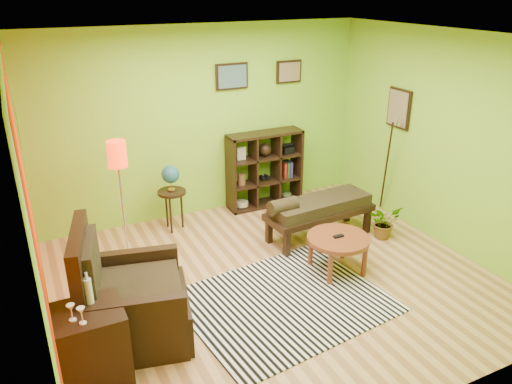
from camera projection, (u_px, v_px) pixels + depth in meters
name	position (u px, v px, depth m)	size (l,w,h in m)	color
ground	(274.00, 280.00, 6.00)	(5.00, 5.00, 0.00)	tan
room_shell	(268.00, 136.00, 5.28)	(5.04, 4.54, 2.82)	#87CC2C
zebra_rug	(285.00, 301.00, 5.59)	(2.17, 1.75, 0.01)	white
coffee_table	(338.00, 242.00, 6.05)	(0.76, 0.76, 0.49)	brown
armchair	(129.00, 305.00, 4.91)	(1.20, 1.20, 1.23)	black
side_cabinet	(92.00, 344.00, 4.40)	(0.60, 0.54, 1.02)	black
floor_lamp	(118.00, 165.00, 5.98)	(0.24, 0.24, 1.58)	silver
globe_table	(171.00, 182.00, 6.96)	(0.40, 0.40, 0.97)	black
cube_shelf	(266.00, 169.00, 7.82)	(1.20, 0.35, 1.20)	black
bench	(317.00, 208.00, 6.82)	(1.59, 0.66, 0.72)	black
potted_plant	(384.00, 225.00, 6.95)	(0.43, 0.48, 0.37)	#26661E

